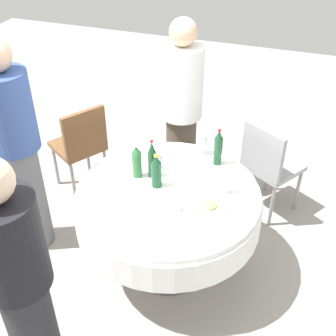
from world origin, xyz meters
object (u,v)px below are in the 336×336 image
plate_near (191,173)px  plate_left (210,206)px  wine_glass_rear (127,148)px  wine_glass_north (179,199)px  wine_glass_east (160,157)px  person_mid (18,150)px  bottle_dark_green_south (156,172)px  bottle_dark_green_west (152,160)px  person_south (182,111)px  dining_table (168,208)px  wine_glass_near (202,140)px  chair_east (268,163)px  wine_glass_west (228,181)px  bottle_dark_green_outer (218,148)px  bottle_green_mid (137,162)px  chair_north (81,143)px  person_outer (20,284)px

plate_near → plate_left: plate_left is taller
wine_glass_rear → wine_glass_north: (0.43, 0.53, 0.00)m
wine_glass_east → person_mid: person_mid is taller
bottle_dark_green_south → bottle_dark_green_west: bottle_dark_green_west is taller
person_south → dining_table: bearing=-90.0°
wine_glass_near → person_mid: person_mid is taller
dining_table → wine_glass_north: bearing=38.0°
bottle_dark_green_south → chair_east: size_ratio=0.29×
wine_glass_west → chair_east: bearing=166.4°
bottle_dark_green_outer → wine_glass_west: size_ratio=2.13×
bottle_green_mid → chair_north: size_ratio=0.30×
dining_table → bottle_dark_green_west: (-0.13, -0.16, 0.29)m
wine_glass_north → wine_glass_west: bearing=138.2°
wine_glass_west → dining_table: bearing=-72.7°
chair_east → wine_glass_west: bearing=-71.3°
bottle_dark_green_outer → wine_glass_west: 0.35m
bottle_dark_green_west → person_outer: (1.18, -0.26, -0.05)m
wine_glass_near → bottle_dark_green_west: bearing=-32.1°
wine_glass_west → wine_glass_near: 0.50m
wine_glass_near → chair_east: (-0.37, 0.48, -0.34)m
person_outer → chair_east: 2.20m
wine_glass_near → person_outer: person_outer is taller
dining_table → person_outer: size_ratio=0.81×
plate_left → person_mid: person_mid is taller
dining_table → person_mid: 1.14m
wine_glass_rear → chair_east: 1.20m
bottle_green_mid → dining_table: bearing=70.1°
person_outer → chair_north: 1.84m
wine_glass_west → person_south: bearing=-144.2°
bottle_green_mid → plate_left: (0.16, 0.57, -0.11)m
bottle_dark_green_west → wine_glass_near: size_ratio=1.79×
wine_glass_north → chair_east: size_ratio=0.16×
wine_glass_east → plate_near: (-0.00, 0.23, -0.09)m
wine_glass_rear → bottle_dark_green_south: bearing=53.7°
bottle_dark_green_south → bottle_dark_green_west: (-0.10, -0.07, 0.02)m
plate_left → person_south: size_ratio=0.14×
bottle_dark_green_outer → wine_glass_north: 0.60m
wine_glass_rear → dining_table: bearing=57.1°
wine_glass_near → person_mid: bearing=-63.0°
wine_glass_north → plate_near: size_ratio=0.56×
bottle_green_mid → wine_glass_rear: bearing=-139.3°
person_outer → wine_glass_north: bearing=-99.8°
bottle_dark_green_west → person_south: (-0.79, -0.04, -0.03)m
dining_table → wine_glass_near: wine_glass_near is taller
bottle_dark_green_outer → plate_left: bearing=9.1°
plate_left → wine_glass_rear: bearing=-114.9°
bottle_dark_green_south → wine_glass_near: 0.52m
bottle_dark_green_outer → wine_glass_east: bottle_dark_green_outer is taller
wine_glass_east → chair_east: bearing=132.7°
wine_glass_west → plate_left: size_ratio=0.60×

